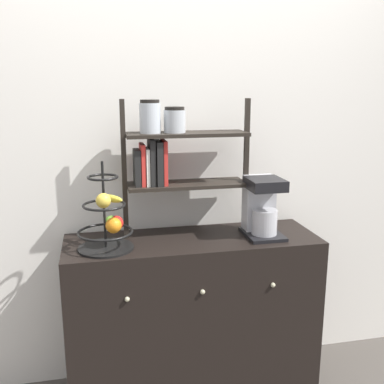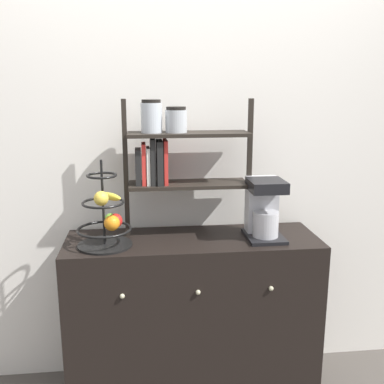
# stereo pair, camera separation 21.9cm
# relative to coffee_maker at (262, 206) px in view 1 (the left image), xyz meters

# --- Properties ---
(wall_back) EXTENTS (7.00, 0.05, 2.60)m
(wall_back) POSITION_rel_coffee_maker_xyz_m (-0.37, 0.27, 0.26)
(wall_back) COLOR silver
(wall_back) RESTS_ON ground_plane
(sideboard) EXTENTS (1.30, 0.45, 0.88)m
(sideboard) POSITION_rel_coffee_maker_xyz_m (-0.37, 0.01, -0.60)
(sideboard) COLOR black
(sideboard) RESTS_ON ground_plane
(coffee_maker) EXTENTS (0.19, 0.24, 0.31)m
(coffee_maker) POSITION_rel_coffee_maker_xyz_m (0.00, 0.00, 0.00)
(coffee_maker) COLOR black
(coffee_maker) RESTS_ON sideboard
(fruit_stand) EXTENTS (0.27, 0.27, 0.43)m
(fruit_stand) POSITION_rel_coffee_maker_xyz_m (-0.80, -0.05, -0.02)
(fruit_stand) COLOR black
(fruit_stand) RESTS_ON sideboard
(shelf_hutch) EXTENTS (0.66, 0.20, 0.71)m
(shelf_hutch) POSITION_rel_coffee_maker_xyz_m (-0.47, 0.10, 0.29)
(shelf_hutch) COLOR black
(shelf_hutch) RESTS_ON sideboard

